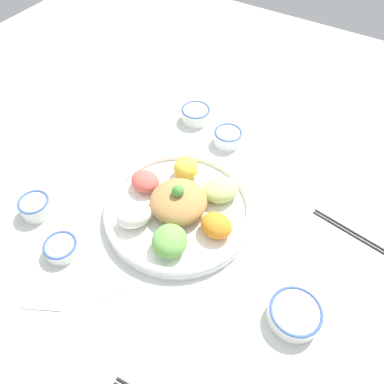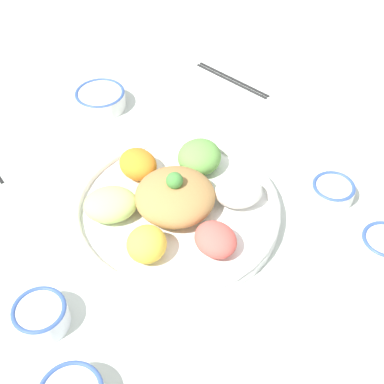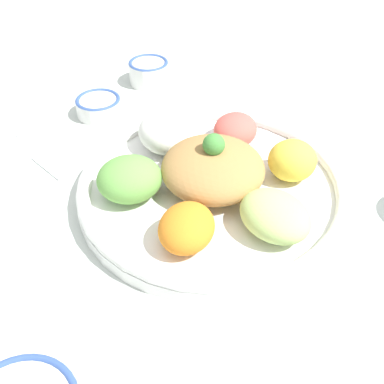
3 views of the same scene
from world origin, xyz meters
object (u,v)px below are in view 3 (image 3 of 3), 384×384
at_px(salad_platter, 211,181).
at_px(serving_spoon_extra, 21,109).
at_px(sauce_bowl_far, 149,71).
at_px(serving_spoon_main, 33,155).
at_px(sauce_bowl_dark, 99,105).

bearing_deg(salad_platter, serving_spoon_extra, 157.98).
relative_size(salad_platter, sauce_bowl_far, 4.82).
xyz_separation_m(salad_platter, serving_spoon_main, (-0.31, 0.03, -0.03)).
distance_m(sauce_bowl_dark, serving_spoon_main, 0.16).
height_order(sauce_bowl_far, serving_spoon_main, sauce_bowl_far).
height_order(serving_spoon_main, serving_spoon_extra, same).
xyz_separation_m(serving_spoon_main, serving_spoon_extra, (-0.09, 0.13, 0.00)).
bearing_deg(serving_spoon_main, sauce_bowl_dark, 100.43).
xyz_separation_m(sauce_bowl_far, serving_spoon_extra, (-0.20, -0.16, -0.02)).
bearing_deg(sauce_bowl_far, sauce_bowl_dark, -110.91).
relative_size(sauce_bowl_far, serving_spoon_extra, 0.60).
height_order(sauce_bowl_dark, serving_spoon_main, sauce_bowl_dark).
bearing_deg(serving_spoon_main, sauce_bowl_far, 100.63).
bearing_deg(sauce_bowl_dark, sauce_bowl_far, 69.09).
xyz_separation_m(sauce_bowl_far, serving_spoon_main, (-0.11, -0.29, -0.02)).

